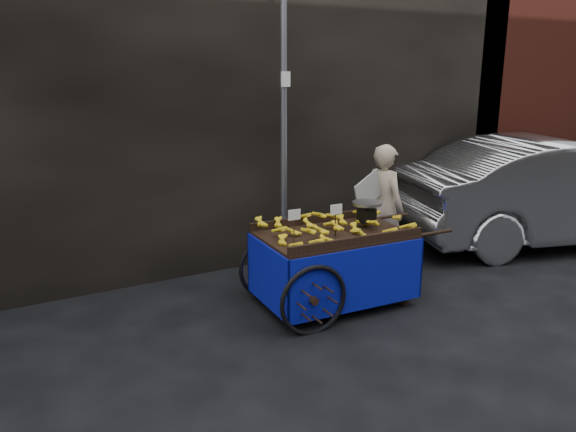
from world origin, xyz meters
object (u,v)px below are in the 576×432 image
banana_cart (330,241)px  plastic_bag (375,273)px  parked_car (559,191)px  vendor (384,207)px

banana_cart → plastic_bag: (0.81, 0.23, -0.59)m
parked_car → banana_cart: bearing=110.6°
vendor → banana_cart: bearing=108.4°
vendor → plastic_bag: (-0.43, -0.41, -0.67)m
banana_cart → vendor: (1.25, 0.64, 0.08)m
banana_cart → parked_car: parked_car is taller
vendor → plastic_bag: bearing=124.8°
banana_cart → plastic_bag: size_ratio=7.30×
banana_cart → vendor: vendor is taller
banana_cart → vendor: size_ratio=1.38×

